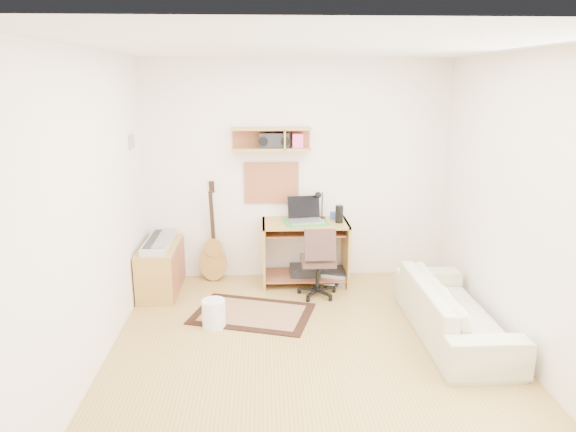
{
  "coord_description": "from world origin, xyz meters",
  "views": [
    {
      "loc": [
        -0.41,
        -4.15,
        2.36
      ],
      "look_at": [
        -0.15,
        1.05,
        1.0
      ],
      "focal_mm": 32.76,
      "sensor_mm": 36.0,
      "label": 1
    }
  ],
  "objects_px": {
    "cabinet": "(161,268)",
    "sofa": "(454,301)",
    "printer": "(331,275)",
    "task_chair": "(318,261)",
    "desk": "(305,252)"
  },
  "relations": [
    {
      "from": "task_chair",
      "to": "desk",
      "type": "bearing_deg",
      "value": 104.05
    },
    {
      "from": "task_chair",
      "to": "printer",
      "type": "distance_m",
      "value": 0.56
    },
    {
      "from": "task_chair",
      "to": "cabinet",
      "type": "bearing_deg",
      "value": 171.54
    },
    {
      "from": "desk",
      "to": "cabinet",
      "type": "xyz_separation_m",
      "value": [
        -1.66,
        -0.18,
        -0.1
      ]
    },
    {
      "from": "task_chair",
      "to": "printer",
      "type": "bearing_deg",
      "value": 61.96
    },
    {
      "from": "cabinet",
      "to": "desk",
      "type": "bearing_deg",
      "value": 6.0
    },
    {
      "from": "desk",
      "to": "cabinet",
      "type": "relative_size",
      "value": 1.11
    },
    {
      "from": "cabinet",
      "to": "sofa",
      "type": "height_order",
      "value": "sofa"
    },
    {
      "from": "desk",
      "to": "sofa",
      "type": "relative_size",
      "value": 0.57
    },
    {
      "from": "desk",
      "to": "sofa",
      "type": "height_order",
      "value": "desk"
    },
    {
      "from": "task_chair",
      "to": "cabinet",
      "type": "relative_size",
      "value": 0.92
    },
    {
      "from": "sofa",
      "to": "cabinet",
      "type": "bearing_deg",
      "value": 67.58
    },
    {
      "from": "task_chair",
      "to": "printer",
      "type": "xyz_separation_m",
      "value": [
        0.21,
        0.41,
        -0.33
      ]
    },
    {
      "from": "printer",
      "to": "sofa",
      "type": "height_order",
      "value": "sofa"
    },
    {
      "from": "printer",
      "to": "sofa",
      "type": "distance_m",
      "value": 1.73
    }
  ]
}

